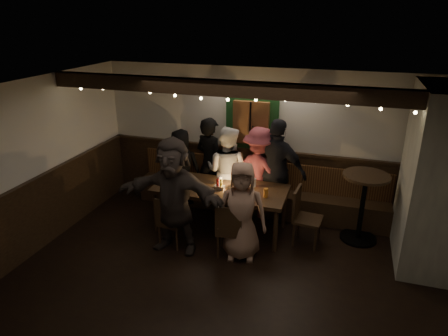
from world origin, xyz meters
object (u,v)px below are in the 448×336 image
(high_top, at_px, (363,199))
(person_d, at_px, (259,173))
(person_c, at_px, (227,171))
(person_b, at_px, (210,163))
(dining_table, at_px, (220,191))
(chair_near_left, at_px, (170,220))
(chair_near_right, at_px, (229,228))
(chair_end, at_px, (302,213))
(person_f, at_px, (174,196))
(person_a, at_px, (181,168))
(person_g, at_px, (242,211))
(person_e, at_px, (277,171))

(high_top, bearing_deg, person_d, 169.09)
(person_c, bearing_deg, person_b, -13.91)
(person_d, bearing_deg, dining_table, 75.67)
(chair_near_left, bearing_deg, chair_near_right, 0.93)
(chair_end, bearing_deg, person_d, 139.94)
(person_c, height_order, person_f, person_f)
(person_a, xyz_separation_m, person_b, (0.54, 0.08, 0.13))
(dining_table, xyz_separation_m, person_b, (-0.45, 0.78, 0.15))
(dining_table, bearing_deg, person_d, 55.82)
(person_d, distance_m, person_g, 1.39)
(chair_near_right, height_order, person_b, person_b)
(dining_table, relative_size, person_c, 1.33)
(chair_near_left, bearing_deg, person_e, 45.11)
(chair_near_left, height_order, person_g, person_g)
(person_d, height_order, person_g, person_d)
(chair_near_right, xyz_separation_m, high_top, (1.87, 1.12, 0.23))
(chair_near_right, height_order, chair_end, chair_end)
(dining_table, bearing_deg, person_a, 145.04)
(person_b, xyz_separation_m, person_c, (0.38, -0.15, -0.05))
(chair_near_right, xyz_separation_m, person_e, (0.43, 1.38, 0.43))
(chair_end, height_order, person_g, person_g)
(person_b, relative_size, person_g, 1.14)
(person_e, bearing_deg, person_b, 10.79)
(person_c, height_order, person_e, person_e)
(high_top, height_order, person_c, person_c)
(person_c, relative_size, person_g, 1.08)
(person_a, bearing_deg, person_b, 174.07)
(chair_near_right, bearing_deg, chair_end, 36.40)
(chair_near_right, distance_m, high_top, 2.19)
(chair_near_left, relative_size, chair_end, 0.90)
(high_top, distance_m, person_f, 2.97)
(person_c, distance_m, person_g, 1.43)
(chair_end, height_order, person_d, person_d)
(person_e, bearing_deg, person_f, 63.92)
(high_top, distance_m, person_d, 1.79)
(dining_table, height_order, chair_near_left, dining_table)
(person_d, distance_m, person_f, 1.78)
(high_top, bearing_deg, dining_table, -170.23)
(person_c, relative_size, person_d, 1.00)
(person_f, relative_size, person_g, 1.20)
(person_f, bearing_deg, chair_near_left, 172.69)
(dining_table, height_order, chair_end, dining_table)
(chair_end, xyz_separation_m, person_c, (-1.44, 0.63, 0.29))
(person_e, height_order, person_f, person_e)
(person_d, bearing_deg, person_c, 29.66)
(chair_near_right, relative_size, person_d, 0.53)
(chair_near_left, distance_m, person_c, 1.50)
(person_f, bearing_deg, person_c, 75.54)
(chair_end, bearing_deg, dining_table, 179.77)
(high_top, height_order, person_a, person_a)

